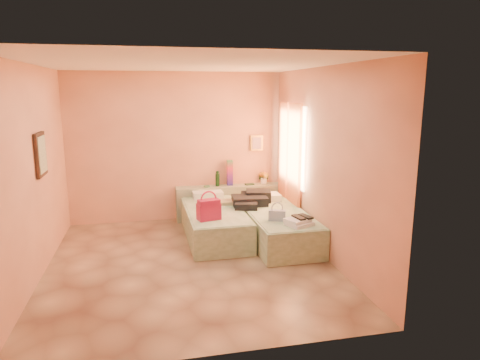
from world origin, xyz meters
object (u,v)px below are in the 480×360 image
at_px(magenta_handbag, 209,209).
at_px(towel_stack, 299,222).
at_px(green_book, 250,184).
at_px(headboard_ledge, 229,202).
at_px(bed_right, 277,227).
at_px(flower_vase, 264,177).
at_px(water_bottle, 218,179).
at_px(bed_left, 214,223).
at_px(blue_handbag, 277,215).

bearing_deg(magenta_handbag, towel_stack, -38.07).
relative_size(magenta_handbag, towel_stack, 0.99).
height_order(green_book, magenta_handbag, magenta_handbag).
relative_size(headboard_ledge, bed_right, 1.02).
bearing_deg(green_book, bed_right, -91.29).
height_order(headboard_ledge, flower_vase, flower_vase).
bearing_deg(water_bottle, headboard_ledge, -0.52).
bearing_deg(flower_vase, headboard_ledge, -175.70).
bearing_deg(headboard_ledge, bed_left, -113.35).
relative_size(bed_right, water_bottle, 7.13).
distance_m(green_book, towel_stack, 2.20).
bearing_deg(blue_handbag, water_bottle, 129.58).
xyz_separation_m(green_book, flower_vase, (0.31, 0.07, 0.13)).
bearing_deg(flower_vase, bed_right, -96.87).
height_order(headboard_ledge, towel_stack, headboard_ledge).
distance_m(headboard_ledge, towel_stack, 2.30).
bearing_deg(water_bottle, flower_vase, 3.15).
xyz_separation_m(headboard_ledge, bed_right, (0.52, -1.48, -0.08)).
bearing_deg(magenta_handbag, bed_left, 59.53).
xyz_separation_m(headboard_ledge, flower_vase, (0.71, 0.05, 0.46)).
height_order(bed_left, green_book, green_book).
xyz_separation_m(headboard_ledge, green_book, (0.40, -0.02, 0.34)).
height_order(headboard_ledge, bed_left, headboard_ledge).
bearing_deg(headboard_ledge, bed_right, -70.51).
bearing_deg(blue_handbag, towel_stack, -27.89).
relative_size(green_book, blue_handbag, 0.65).
distance_m(bed_right, flower_vase, 1.64).
bearing_deg(blue_handbag, bed_left, 156.84).
bearing_deg(magenta_handbag, headboard_ledge, 55.11).
xyz_separation_m(flower_vase, blue_handbag, (-0.32, -1.96, -0.21)).
bearing_deg(green_book, flower_vase, 7.52).
bearing_deg(blue_handbag, green_book, 111.32).
height_order(bed_left, bed_right, same).
bearing_deg(towel_stack, magenta_handbag, 155.76).
height_order(water_bottle, flower_vase, water_bottle).
height_order(magenta_handbag, blue_handbag, magenta_handbag).
bearing_deg(towel_stack, green_book, 96.12).
relative_size(bed_left, towel_stack, 5.71).
xyz_separation_m(bed_left, magenta_handbag, (-0.17, -0.57, 0.41)).
xyz_separation_m(green_book, blue_handbag, (-0.02, -1.89, -0.08)).
bearing_deg(water_bottle, towel_stack, -68.65).
xyz_separation_m(magenta_handbag, blue_handbag, (1.02, -0.27, -0.08)).
bearing_deg(towel_stack, water_bottle, 111.35).
height_order(green_book, blue_handbag, green_book).
relative_size(headboard_ledge, magenta_handbag, 5.93).
bearing_deg(water_bottle, green_book, -2.04).
xyz_separation_m(bed_right, towel_stack, (0.11, -0.72, 0.30)).
height_order(headboard_ledge, blue_handbag, blue_handbag).
bearing_deg(water_bottle, bed_right, -63.25).
distance_m(water_bottle, green_book, 0.64).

